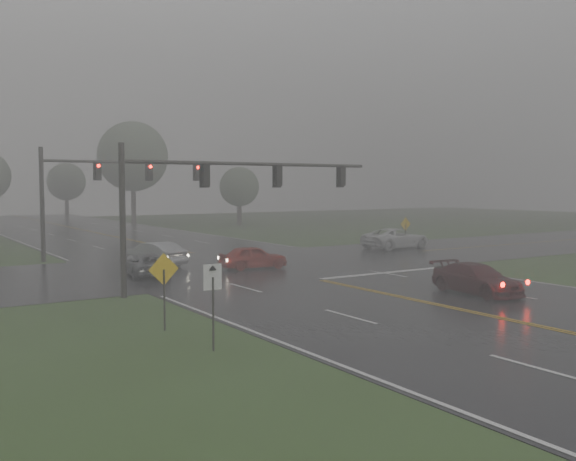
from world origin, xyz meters
TOP-DOWN VIEW (x-y plane):
  - ground at (0.00, 0.00)m, footprint 180.00×180.00m
  - main_road at (0.00, 20.00)m, footprint 18.00×160.00m
  - cross_street at (0.00, 22.00)m, footprint 120.00×14.00m
  - stop_bar at (4.50, 14.40)m, footprint 8.50×0.50m
  - sedan_maroon at (3.45, 6.88)m, footprint 2.28×4.80m
  - sedan_red at (-0.66, 19.97)m, footprint 4.18×2.10m
  - sedan_silver at (-5.14, 24.22)m, footprint 2.90×4.76m
  - car_grey at (-7.03, 20.53)m, footprint 2.51×4.46m
  - pickup_white at (14.70, 24.53)m, footprint 5.80×2.91m
  - signal_gantry_near at (-5.99, 14.66)m, footprint 13.42×0.29m
  - signal_gantry_far at (-6.49, 30.47)m, footprint 12.21×0.37m
  - sign_diamond_west at (-11.14, 7.65)m, footprint 1.09×0.12m
  - sign_arrow_white at (-10.94, 4.37)m, footprint 0.58×0.10m
  - sign_diamond_east at (14.89, 23.68)m, footprint 1.03×0.09m
  - tree_ne_a at (8.51, 66.67)m, footprint 8.87×8.87m
  - tree_e_near at (18.92, 57.70)m, footprint 4.92×4.92m
  - tree_n_far at (5.16, 86.75)m, footprint 5.68×5.68m

SIDE VIEW (x-z plane):
  - ground at x=0.00m, z-range 0.00..0.00m
  - main_road at x=0.00m, z-range -0.01..0.01m
  - cross_street at x=0.00m, z-range -0.01..0.01m
  - stop_bar at x=4.50m, z-range 0.00..0.00m
  - sedan_maroon at x=3.45m, z-range -0.68..0.68m
  - sedan_red at x=-0.66m, z-range -0.68..0.68m
  - sedan_silver at x=-5.14m, z-range -0.74..0.74m
  - car_grey at x=-7.03m, z-range -0.59..0.59m
  - pickup_white at x=14.70m, z-range -0.79..0.79m
  - sign_diamond_east at x=14.89m, z-range 0.43..2.90m
  - sign_diamond_west at x=-11.14m, z-range 0.46..3.09m
  - sign_arrow_white at x=-10.94m, z-range 0.51..3.10m
  - tree_e_near at x=18.92m, z-range 1.12..8.34m
  - signal_gantry_near at x=-5.99m, z-range 1.40..8.14m
  - signal_gantry_far at x=-6.49m, z-range 1.46..8.82m
  - tree_n_far at x=5.16m, z-range 1.31..9.65m
  - tree_ne_a at x=8.51m, z-range 2.06..15.09m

